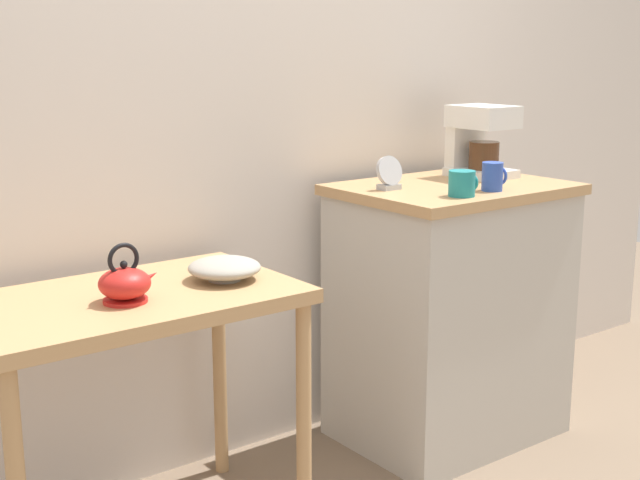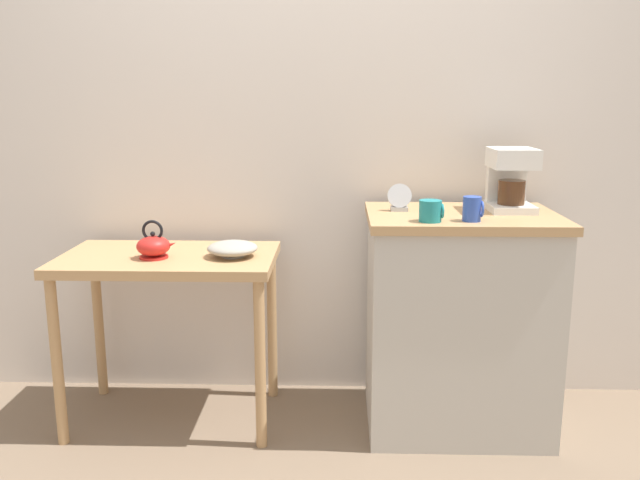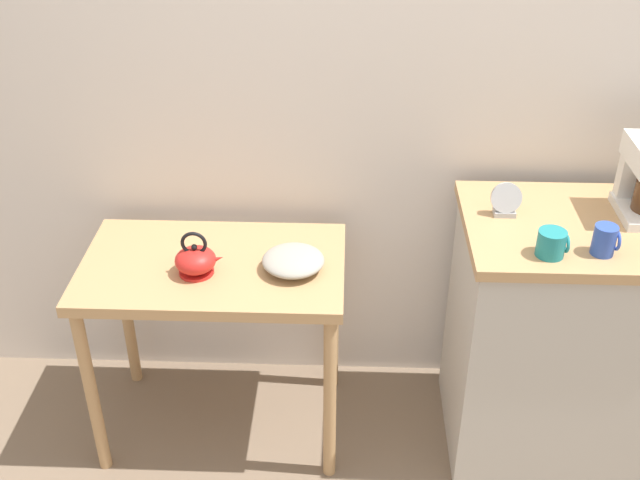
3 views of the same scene
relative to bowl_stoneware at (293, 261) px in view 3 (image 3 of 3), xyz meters
name	(u,v)px [view 3 (image 3 of 3)]	position (x,y,z in m)	size (l,w,h in m)	color
ground_plane	(386,434)	(0.34, -0.01, -0.78)	(8.00, 8.00, 0.00)	#7A6651
back_wall	(430,40)	(0.44, 0.42, 0.62)	(4.40, 0.10, 2.80)	silver
wooden_table	(215,287)	(-0.28, 0.03, -0.14)	(0.90, 0.55, 0.74)	tan
kitchen_counter	(562,337)	(0.95, 0.03, -0.31)	(0.78, 0.58, 0.93)	#BCB7AD
bowl_stoneware	(293,261)	(0.00, 0.00, 0.00)	(0.21, 0.21, 0.07)	#9E998C
teakettle	(196,260)	(-0.32, -0.03, 0.02)	(0.17, 0.14, 0.16)	red
mug_dark_teal	(552,243)	(0.79, -0.16, 0.19)	(0.09, 0.09, 0.08)	teal
mug_blue	(605,240)	(0.95, -0.15, 0.20)	(0.08, 0.07, 0.09)	#2D4CAD
table_clock	(506,201)	(0.69, 0.08, 0.20)	(0.10, 0.05, 0.11)	#B2B5BA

